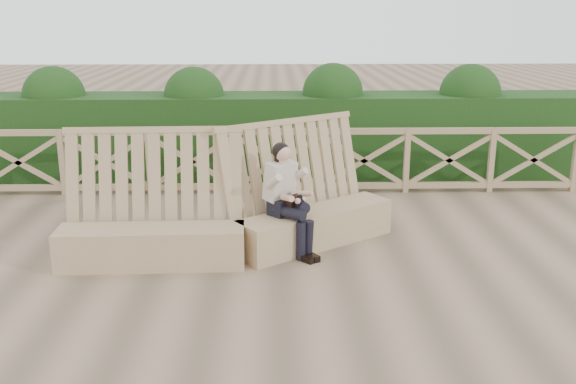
{
  "coord_description": "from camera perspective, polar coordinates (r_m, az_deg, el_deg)",
  "views": [
    {
      "loc": [
        -0.09,
        -6.9,
        2.98
      ],
      "look_at": [
        0.09,
        0.4,
        0.9
      ],
      "focal_mm": 40.0,
      "sensor_mm": 36.0,
      "label": 1
    }
  ],
  "objects": [
    {
      "name": "bench",
      "position": [
        8.11,
        -4.71,
        -2.65
      ],
      "size": [
        4.2,
        2.0,
        1.61
      ],
      "rotation": [
        0.0,
        0.0,
        0.36
      ],
      "color": "#937254",
      "rests_on": "ground"
    },
    {
      "name": "woman",
      "position": [
        8.01,
        -0.11,
        -0.16
      ],
      "size": [
        0.73,
        0.81,
        1.4
      ],
      "rotation": [
        0.0,
        0.0,
        0.76
      ],
      "color": "black",
      "rests_on": "ground"
    },
    {
      "name": "ground",
      "position": [
        7.52,
        -0.61,
        -7.46
      ],
      "size": [
        60.0,
        60.0,
        0.0
      ],
      "primitive_type": "plane",
      "color": "brown",
      "rests_on": "ground"
    },
    {
      "name": "hedge",
      "position": [
        11.81,
        -0.93,
        5.03
      ],
      "size": [
        12.0,
        1.2,
        1.5
      ],
      "primitive_type": "cube",
      "color": "black",
      "rests_on": "ground"
    },
    {
      "name": "guardrail",
      "position": [
        10.68,
        -0.88,
        2.77
      ],
      "size": [
        10.1,
        0.09,
        1.1
      ],
      "color": "olive",
      "rests_on": "ground"
    }
  ]
}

